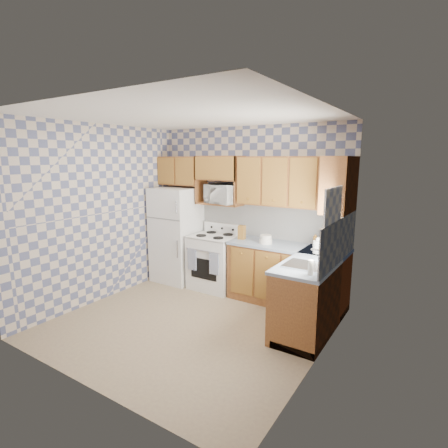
{
  "coord_description": "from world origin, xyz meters",
  "views": [
    {
      "loc": [
        2.73,
        -3.46,
        2.2
      ],
      "look_at": [
        0.05,
        0.75,
        1.25
      ],
      "focal_mm": 28.0,
      "sensor_mm": 36.0,
      "label": 1
    }
  ],
  "objects_px": {
    "stove_body": "(215,262)",
    "refrigerator": "(177,235)",
    "microwave": "(223,194)",
    "electric_kettle": "(318,247)"
  },
  "relations": [
    {
      "from": "refrigerator",
      "to": "stove_body",
      "type": "xyz_separation_m",
      "value": [
        0.8,
        0.03,
        -0.39
      ]
    },
    {
      "from": "refrigerator",
      "to": "stove_body",
      "type": "height_order",
      "value": "refrigerator"
    },
    {
      "from": "microwave",
      "to": "electric_kettle",
      "type": "height_order",
      "value": "microwave"
    },
    {
      "from": "refrigerator",
      "to": "electric_kettle",
      "type": "bearing_deg",
      "value": -3.2
    },
    {
      "from": "microwave",
      "to": "refrigerator",
      "type": "bearing_deg",
      "value": -157.82
    },
    {
      "from": "stove_body",
      "to": "microwave",
      "type": "relative_size",
      "value": 1.58
    },
    {
      "from": "refrigerator",
      "to": "electric_kettle",
      "type": "height_order",
      "value": "refrigerator"
    },
    {
      "from": "refrigerator",
      "to": "stove_body",
      "type": "bearing_deg",
      "value": 1.78
    },
    {
      "from": "refrigerator",
      "to": "microwave",
      "type": "height_order",
      "value": "microwave"
    },
    {
      "from": "stove_body",
      "to": "refrigerator",
      "type": "bearing_deg",
      "value": -178.22
    }
  ]
}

